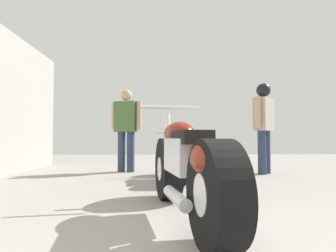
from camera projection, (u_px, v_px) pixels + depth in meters
The scene contains 5 objects.
ground_plane at pixel (195, 189), 3.99m from camera, with size 16.98×16.98×0.00m, color gray.
motorcycle_maroon_cruiser at pixel (186, 167), 2.55m from camera, with size 0.73×2.25×1.05m.
motorcycle_black_naked at pixel (173, 160), 4.90m from camera, with size 0.51×1.74×0.81m.
mechanic_in_blue at pixel (126, 125), 6.13m from camera, with size 0.68×0.38×1.69m.
mechanic_with_helmet at pixel (264, 119), 5.78m from camera, with size 0.54×0.59×1.76m.
Camera 1 is at (-0.50, -0.47, 0.69)m, focal length 31.75 mm.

